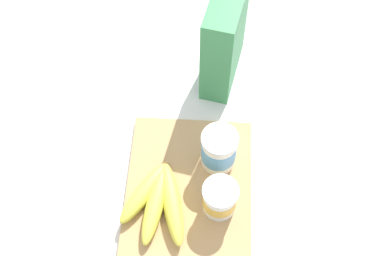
{
  "coord_description": "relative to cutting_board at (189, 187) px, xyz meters",
  "views": [
    {
      "loc": [
        0.42,
        0.03,
        0.96
      ],
      "look_at": [
        -0.11,
        0.0,
        0.07
      ],
      "focal_mm": 46.35,
      "sensor_mm": 36.0,
      "label": 1
    }
  ],
  "objects": [
    {
      "name": "yogurt_cup_back",
      "position": [
        0.04,
        0.06,
        0.05
      ],
      "size": [
        0.07,
        0.07,
        0.08
      ],
      "color": "white",
      "rests_on": "cutting_board"
    },
    {
      "name": "cutting_board",
      "position": [
        0.0,
        0.0,
        0.0
      ],
      "size": [
        0.32,
        0.26,
        0.02
      ],
      "primitive_type": "cube",
      "color": "tan",
      "rests_on": "ground_plane"
    },
    {
      "name": "yogurt_cup_front",
      "position": [
        -0.06,
        0.06,
        0.06
      ],
      "size": [
        0.08,
        0.08,
        0.1
      ],
      "color": "white",
      "rests_on": "cutting_board"
    },
    {
      "name": "cereal_box",
      "position": [
        -0.31,
        0.06,
        0.11
      ],
      "size": [
        0.19,
        0.1,
        0.24
      ],
      "primitive_type": "cube",
      "rotation": [
        0.0,
        0.0,
        2.94
      ],
      "color": "#38844C",
      "rests_on": "ground_plane"
    },
    {
      "name": "banana_bunch",
      "position": [
        0.04,
        -0.06,
        0.03
      ],
      "size": [
        0.19,
        0.15,
        0.04
      ],
      "color": "yellow",
      "rests_on": "cutting_board"
    },
    {
      "name": "ground_plane",
      "position": [
        0.0,
        0.0,
        -0.01
      ],
      "size": [
        2.4,
        2.4,
        0.0
      ],
      "primitive_type": "plane",
      "color": "silver"
    }
  ]
}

